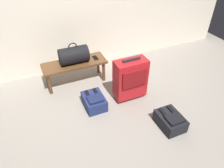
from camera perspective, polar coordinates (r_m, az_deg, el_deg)
The scene contains 7 objects.
ground_plane at distance 2.84m, azimuth 0.90°, elevation -10.42°, with size 6.60×6.60×0.00m, color gray.
bench at distance 3.39m, azimuth -10.11°, elevation 4.90°, with size 1.00×0.36×0.38m.
duffel_bag_black at distance 3.30m, azimuth -10.33°, elevation 7.71°, with size 0.44×0.26×0.34m.
cell_phone at distance 3.44m, azimuth -4.55°, elevation 7.09°, with size 0.07×0.14×0.01m.
suitcase_upright_red at distance 3.02m, azimuth 5.01°, elevation 1.50°, with size 0.46×0.25×0.67m.
backpack_navy at distance 3.02m, azimuth -4.86°, elevation -4.65°, with size 0.28×0.38×0.21m.
backpack_dark at distance 2.84m, azimuth 15.50°, elevation -9.52°, with size 0.28×0.38×0.21m.
Camera 1 is at (-0.81, -1.74, 2.09)m, focal length 33.78 mm.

